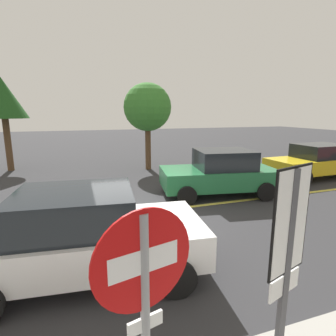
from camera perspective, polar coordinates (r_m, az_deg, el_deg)
The scene contains 9 objects.
ground_plane at distance 8.21m, azimuth -6.36°, elevation -9.48°, with size 80.00×80.00×0.00m, color #2D2D30.
lane_marking_centre at distance 9.27m, azimuth 12.20°, elevation -7.14°, with size 28.00×0.16×0.01m, color #E0D14C.
stop_sign at distance 2.17m, azimuth -4.89°, elevation -27.19°, with size 0.74×0.20×2.34m.
speed_limit_sign at distance 2.72m, azimuth 24.00°, elevation -15.41°, with size 0.52×0.18×2.52m.
car_yellow_approaching at distance 14.03m, azimuth 28.94°, elevation 1.32°, with size 4.58×2.13×1.54m.
car_green_near_curb at distance 9.90m, azimuth 10.85°, elevation -0.97°, with size 4.29×2.63×1.64m.
car_white_behind_van at distance 5.22m, azimuth -17.13°, elevation -13.11°, with size 4.35×2.48×1.61m.
tree_left_verge at distance 15.94m, azimuth -31.58°, elevation 12.35°, with size 2.26×2.26×4.66m.
tree_centre_verge at distance 14.05m, azimuth -4.36°, elevation 12.60°, with size 2.42×2.42×4.43m.
Camera 1 is at (-1.59, -7.49, 2.96)m, focal length 28.81 mm.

